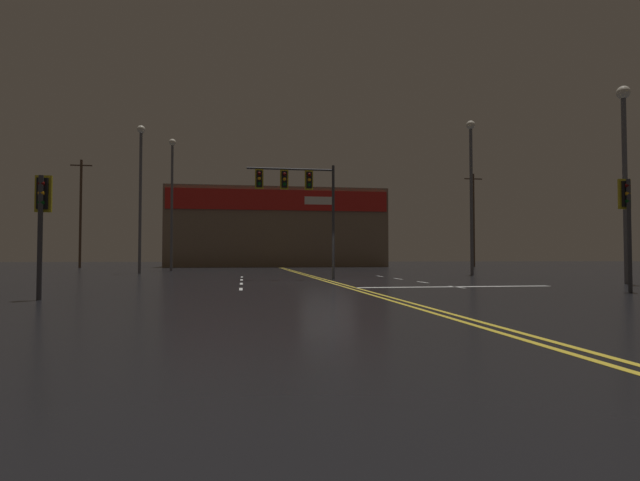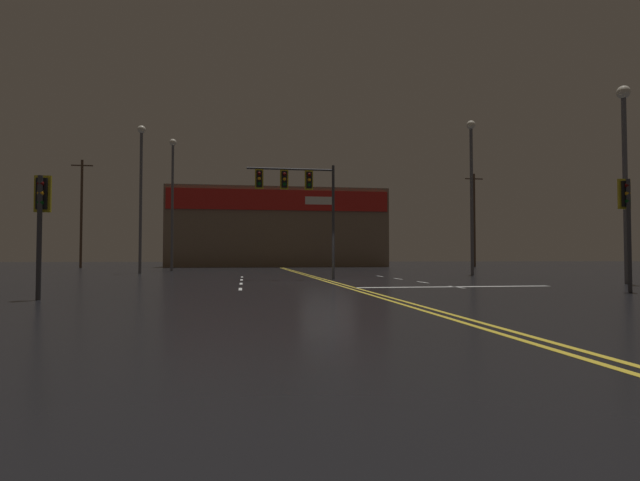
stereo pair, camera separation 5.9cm
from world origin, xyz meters
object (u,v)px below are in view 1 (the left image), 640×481
at_px(traffic_signal_corner_southwest, 42,208).
at_px(streetlight_far_left, 172,188).
at_px(traffic_signal_median, 297,189).
at_px(traffic_signal_corner_southeast, 626,209).
at_px(streetlight_near_right, 141,180).
at_px(streetlight_median_approach, 625,155).
at_px(streetlight_near_left, 471,177).

relative_size(traffic_signal_corner_southwest, streetlight_far_left, 0.31).
xyz_separation_m(traffic_signal_corner_southwest, streetlight_far_left, (-0.50, 27.77, 4.35)).
relative_size(traffic_signal_median, traffic_signal_corner_southeast, 1.58).
distance_m(traffic_signal_median, streetlight_far_left, 19.06).
distance_m(streetlight_near_right, streetlight_median_approach, 28.88).
relative_size(traffic_signal_corner_southeast, streetlight_far_left, 0.34).
bearing_deg(traffic_signal_corner_southwest, streetlight_near_left, 38.55).
relative_size(traffic_signal_corner_southeast, streetlight_near_right, 0.36).
bearing_deg(traffic_signal_median, traffic_signal_corner_southeast, -47.26).
height_order(streetlight_near_right, streetlight_far_left, streetlight_far_left).
bearing_deg(streetlight_near_right, streetlight_far_left, 77.56).
bearing_deg(streetlight_median_approach, streetlight_near_right, 143.73).
distance_m(traffic_signal_median, streetlight_median_approach, 14.82).
distance_m(traffic_signal_median, streetlight_near_left, 12.86).
xyz_separation_m(traffic_signal_corner_southwest, streetlight_median_approach, (21.46, 4.76, 3.07)).
xyz_separation_m(traffic_signal_median, streetlight_near_left, (11.77, 4.89, 1.70)).
bearing_deg(traffic_signal_corner_southwest, streetlight_median_approach, 12.51).
distance_m(traffic_signal_corner_southeast, streetlight_far_left, 33.20).
xyz_separation_m(streetlight_near_left, streetlight_near_right, (-21.55, 6.10, 0.23)).
bearing_deg(traffic_signal_corner_southeast, traffic_signal_corner_southwest, -179.00).
bearing_deg(streetlight_near_left, streetlight_near_right, 164.18).
relative_size(traffic_signal_median, streetlight_near_right, 0.56).
bearing_deg(streetlight_near_right, traffic_signal_corner_southeast, -47.81).
bearing_deg(traffic_signal_corner_southwest, traffic_signal_corner_southeast, 1.00).
height_order(traffic_signal_corner_southwest, streetlight_near_left, streetlight_near_left).
height_order(traffic_signal_corner_southeast, streetlight_near_right, streetlight_near_right).
distance_m(traffic_signal_corner_southeast, streetlight_median_approach, 6.46).
height_order(traffic_signal_median, streetlight_far_left, streetlight_far_left).
height_order(streetlight_near_left, streetlight_far_left, streetlight_far_left).
bearing_deg(traffic_signal_corner_southwest, streetlight_near_right, 94.73).
distance_m(traffic_signal_corner_southwest, streetlight_median_approach, 22.20).
xyz_separation_m(traffic_signal_corner_southeast, streetlight_near_left, (2.04, 15.42, 3.57)).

